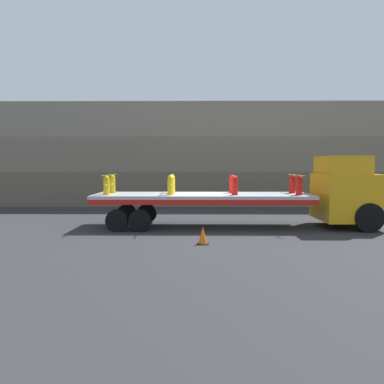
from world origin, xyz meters
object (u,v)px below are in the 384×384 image
(fire_hydrant_yellow_near_0, at_px, (107,186))
(fire_hydrant_yellow_near_1, at_px, (171,186))
(flatbed_trailer, at_px, (187,200))
(fire_hydrant_red_far_2, at_px, (232,184))
(fire_hydrant_yellow_far_0, at_px, (112,184))
(fire_hydrant_red_far_3, at_px, (292,184))
(fire_hydrant_red_near_2, at_px, (235,186))
(truck_cab, at_px, (348,191))
(traffic_cone, at_px, (203,235))
(fire_hydrant_red_near_3, at_px, (299,186))
(fire_hydrant_yellow_far_1, at_px, (172,184))

(fire_hydrant_yellow_near_0, bearing_deg, fire_hydrant_yellow_near_1, 0.00)
(flatbed_trailer, distance_m, fire_hydrant_red_far_2, 2.13)
(fire_hydrant_yellow_far_0, distance_m, fire_hydrant_red_far_3, 7.84)
(fire_hydrant_red_near_2, bearing_deg, truck_cab, 6.41)
(flatbed_trailer, bearing_deg, traffic_cone, -80.03)
(truck_cab, relative_size, fire_hydrant_yellow_near_1, 3.77)
(flatbed_trailer, bearing_deg, fire_hydrant_red_near_3, -6.75)
(fire_hydrant_yellow_far_1, bearing_deg, flatbed_trailer, -39.30)
(fire_hydrant_yellow_far_0, xyz_separation_m, fire_hydrant_red_near_2, (5.23, -1.08, 0.00))
(fire_hydrant_yellow_far_0, height_order, fire_hydrant_red_near_2, same)
(truck_cab, height_order, fire_hydrant_yellow_far_1, truck_cab)
(fire_hydrant_red_near_3, distance_m, traffic_cone, 5.13)
(truck_cab, distance_m, fire_hydrant_red_far_2, 4.85)
(fire_hydrant_yellow_near_0, xyz_separation_m, fire_hydrant_red_far_3, (7.84, 1.08, 0.00))
(truck_cab, relative_size, fire_hydrant_red_near_3, 3.77)
(fire_hydrant_yellow_far_1, bearing_deg, fire_hydrant_red_far_2, 0.00)
(flatbed_trailer, relative_size, fire_hydrant_red_near_2, 11.41)
(flatbed_trailer, height_order, fire_hydrant_yellow_near_1, fire_hydrant_yellow_near_1)
(fire_hydrant_yellow_far_0, xyz_separation_m, fire_hydrant_red_far_2, (5.23, 0.00, 0.00))
(truck_cab, height_order, fire_hydrant_red_far_3, truck_cab)
(fire_hydrant_red_near_3, bearing_deg, truck_cab, 13.80)
(fire_hydrant_yellow_near_1, bearing_deg, fire_hydrant_red_far_2, 22.48)
(fire_hydrant_yellow_near_0, bearing_deg, traffic_cone, -36.76)
(fire_hydrant_red_near_3, height_order, fire_hydrant_red_far_3, same)
(fire_hydrant_yellow_far_1, distance_m, fire_hydrant_red_near_2, 2.83)
(flatbed_trailer, distance_m, fire_hydrant_yellow_far_1, 1.08)
(fire_hydrant_red_near_3, relative_size, traffic_cone, 1.34)
(fire_hydrant_yellow_far_0, relative_size, traffic_cone, 1.34)
(fire_hydrant_yellow_far_0, relative_size, fire_hydrant_red_far_2, 1.00)
(truck_cab, height_order, fire_hydrant_red_near_3, truck_cab)
(fire_hydrant_red_near_3, bearing_deg, fire_hydrant_yellow_far_1, 168.31)
(fire_hydrant_yellow_near_0, distance_m, fire_hydrant_yellow_far_1, 2.83)
(fire_hydrant_red_near_2, bearing_deg, fire_hydrant_yellow_near_1, 180.00)
(fire_hydrant_yellow_far_0, height_order, fire_hydrant_red_far_2, same)
(fire_hydrant_red_near_2, bearing_deg, fire_hydrant_yellow_near_0, 180.00)
(fire_hydrant_yellow_near_0, height_order, fire_hydrant_yellow_far_0, same)
(truck_cab, distance_m, fire_hydrant_red_near_2, 4.85)
(flatbed_trailer, distance_m, traffic_cone, 3.59)
(truck_cab, xyz_separation_m, fire_hydrant_red_far_3, (-2.20, 0.54, 0.26))
(fire_hydrant_yellow_near_1, xyz_separation_m, fire_hydrant_yellow_far_1, (0.00, 1.08, 0.00))
(fire_hydrant_red_far_3, bearing_deg, fire_hydrant_yellow_far_1, 180.00)
(truck_cab, height_order, fire_hydrant_yellow_far_0, truck_cab)
(fire_hydrant_yellow_near_0, xyz_separation_m, fire_hydrant_yellow_far_0, (0.00, 1.08, 0.00))
(fire_hydrant_yellow_near_1, distance_m, fire_hydrant_yellow_far_1, 1.08)
(flatbed_trailer, distance_m, fire_hydrant_red_far_3, 4.64)
(fire_hydrant_yellow_near_0, relative_size, fire_hydrant_red_far_2, 1.00)
(truck_cab, bearing_deg, fire_hydrant_yellow_far_1, 175.84)
(fire_hydrant_red_far_2, height_order, fire_hydrant_red_far_3, same)
(flatbed_trailer, bearing_deg, fire_hydrant_red_far_3, 6.75)
(truck_cab, relative_size, flatbed_trailer, 0.33)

